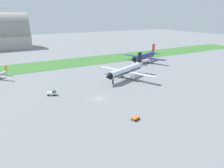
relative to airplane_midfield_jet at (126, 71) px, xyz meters
The scene contains 6 objects.
ground_plane 30.68m from the airplane_midfield_jet, 144.32° to the right, with size 600.00×600.00×0.00m, color gray.
grass_taxiway_strip 56.07m from the airplane_midfield_jet, 116.19° to the left, with size 360.00×28.00×0.08m, color #3D7533.
airplane_midfield_jet is the anchor object (origin of this frame).
airplane_parked_jet_far 41.82m from the airplane_midfield_jet, 39.20° to the left, with size 30.37×30.59×11.29m.
pushback_tug_near_gate 39.83m from the airplane_midfield_jet, behind, with size 4.02×3.29×1.95m.
baggage_cart_midfield 45.37m from the airplane_midfield_jet, 119.74° to the right, with size 2.81×2.41×0.90m.
Camera 1 is at (-34.20, -70.07, 31.72)m, focal length 34.16 mm.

